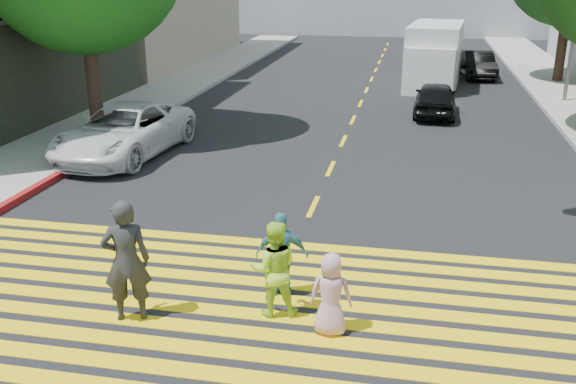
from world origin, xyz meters
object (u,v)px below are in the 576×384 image
(silver_car, at_px, (437,52))
(dark_car_parked, at_px, (478,65))
(white_sedan, at_px, (124,131))
(pedestrian_child, at_px, (331,294))
(white_van, at_px, (434,57))
(pedestrian_man, at_px, (126,261))
(pedestrian_extra, at_px, (282,255))
(pedestrian_woman, at_px, (274,269))
(dark_car_near, at_px, (435,98))

(silver_car, relative_size, dark_car_parked, 1.12)
(white_sedan, bearing_deg, silver_car, 71.41)
(pedestrian_child, relative_size, white_sedan, 0.25)
(dark_car_parked, height_order, white_van, white_van)
(pedestrian_man, distance_m, pedestrian_extra, 2.52)
(dark_car_parked, bearing_deg, white_sedan, -129.52)
(pedestrian_child, bearing_deg, dark_car_parked, -102.13)
(pedestrian_man, xyz_separation_m, pedestrian_woman, (2.20, 0.57, -0.20))
(pedestrian_extra, xyz_separation_m, white_van, (2.74, 20.94, 0.58))
(pedestrian_extra, xyz_separation_m, silver_car, (3.05, 28.34, -0.11))
(dark_car_parked, bearing_deg, dark_car_near, -108.78)
(white_van, bearing_deg, silver_car, 93.10)
(dark_car_near, distance_m, silver_car, 13.73)
(white_sedan, relative_size, dark_car_near, 1.41)
(silver_car, xyz_separation_m, white_van, (-0.31, -7.41, 0.69))
(pedestrian_man, xyz_separation_m, pedestrian_child, (3.15, 0.19, -0.34))
(pedestrian_extra, distance_m, dark_car_near, 14.87)
(white_sedan, distance_m, dark_car_near, 11.54)
(dark_car_near, bearing_deg, white_van, -87.78)
(silver_car, bearing_deg, pedestrian_extra, 85.74)
(dark_car_near, relative_size, silver_car, 0.85)
(pedestrian_man, distance_m, silver_car, 30.02)
(pedestrian_extra, bearing_deg, dark_car_near, -108.79)
(silver_car, xyz_separation_m, dark_car_parked, (1.91, -4.55, 0.01))
(pedestrian_child, bearing_deg, pedestrian_woman, -24.83)
(pedestrian_man, xyz_separation_m, dark_car_parked, (7.15, 25.00, -0.35))
(pedestrian_extra, bearing_deg, white_van, -105.58)
(pedestrian_woman, bearing_deg, dark_car_parked, -115.84)
(white_sedan, relative_size, white_van, 0.87)
(pedestrian_extra, relative_size, dark_car_parked, 0.38)
(pedestrian_child, relative_size, dark_car_parked, 0.33)
(pedestrian_woman, bearing_deg, pedestrian_man, 0.29)
(pedestrian_extra, height_order, silver_car, pedestrian_extra)
(dark_car_near, height_order, dark_car_parked, dark_car_parked)
(pedestrian_man, height_order, silver_car, pedestrian_man)
(white_van, bearing_deg, white_sedan, -117.97)
(pedestrian_extra, height_order, dark_car_near, pedestrian_extra)
(dark_car_near, bearing_deg, pedestrian_man, 74.78)
(pedestrian_child, height_order, white_van, white_van)
(white_van, bearing_deg, pedestrian_man, -97.03)
(white_sedan, bearing_deg, pedestrian_extra, -44.53)
(silver_car, bearing_deg, pedestrian_man, 81.83)
(pedestrian_man, distance_m, dark_car_near, 16.59)
(pedestrian_child, height_order, silver_car, pedestrian_child)
(dark_car_parked, xyz_separation_m, white_van, (-2.22, -2.85, 0.68))
(pedestrian_extra, bearing_deg, silver_car, -104.28)
(pedestrian_man, height_order, dark_car_near, pedestrian_man)
(dark_car_parked, distance_m, white_van, 3.68)
(pedestrian_child, relative_size, dark_car_near, 0.35)
(dark_car_parked, relative_size, white_van, 0.64)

